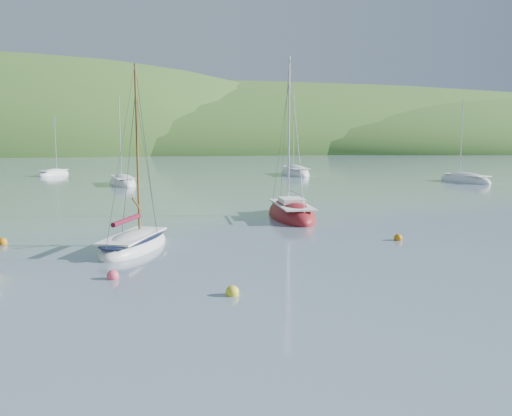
{
  "coord_description": "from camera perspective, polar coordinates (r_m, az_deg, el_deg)",
  "views": [
    {
      "loc": [
        -2.28,
        -20.48,
        5.96
      ],
      "look_at": [
        1.5,
        8.0,
        2.06
      ],
      "focal_mm": 40.0,
      "sensor_mm": 36.0,
      "label": 1
    }
  ],
  "objects": [
    {
      "name": "shoreline_hills",
      "position": [
        193.14,
        -9.79,
        5.85
      ],
      "size": [
        690.0,
        135.0,
        56.0
      ],
      "color": "#2A5F24",
      "rests_on": "ground"
    },
    {
      "name": "distant_sloop_c",
      "position": [
        81.22,
        -19.58,
        3.19
      ],
      "size": [
        4.37,
        6.3,
        8.51
      ],
      "rotation": [
        0.0,
        0.0,
        -0.43
      ],
      "color": "white",
      "rests_on": "ground"
    },
    {
      "name": "distant_sloop_d",
      "position": [
        70.97,
        20.18,
        2.59
      ],
      "size": [
        4.66,
        7.85,
        10.58
      ],
      "rotation": [
        0.0,
        0.0,
        0.3
      ],
      "color": "white",
      "rests_on": "ground"
    },
    {
      "name": "ground",
      "position": [
        21.45,
        -1.17,
        -8.41
      ],
      "size": [
        700.0,
        700.0,
        0.0
      ],
      "primitive_type": "plane",
      "color": "slate",
      "rests_on": "ground"
    },
    {
      "name": "daysailer_white",
      "position": [
        29.73,
        -12.12,
        -3.57
      ],
      "size": [
        4.33,
        6.92,
        10.0
      ],
      "rotation": [
        0.0,
        0.0,
        -0.32
      ],
      "color": "white",
      "rests_on": "ground"
    },
    {
      "name": "sloop_red",
      "position": [
        39.34,
        3.55,
        -0.67
      ],
      "size": [
        2.94,
        8.15,
        11.98
      ],
      "rotation": [
        0.0,
        0.0,
        0.02
      ],
      "color": "maroon",
      "rests_on": "ground"
    },
    {
      "name": "distant_sloop_a",
      "position": [
        65.18,
        -13.19,
        2.44
      ],
      "size": [
        4.36,
        7.94,
        10.75
      ],
      "rotation": [
        0.0,
        0.0,
        0.24
      ],
      "color": "white",
      "rests_on": "ground"
    },
    {
      "name": "distant_sloop_b",
      "position": [
        77.85,
        3.94,
        3.47
      ],
      "size": [
        3.6,
        9.04,
        12.67
      ],
      "rotation": [
        0.0,
        0.0,
        0.05
      ],
      "color": "white",
      "rests_on": "ground"
    },
    {
      "name": "mooring_buoys",
      "position": [
        26.34,
        -7.13,
        -5.14
      ],
      "size": [
        21.67,
        11.48,
        0.5
      ],
      "color": "yellow",
      "rests_on": "ground"
    }
  ]
}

